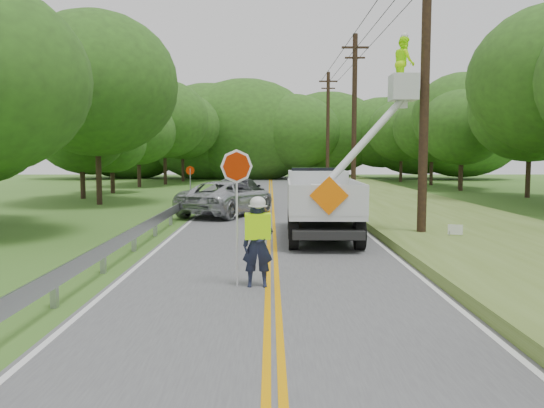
{
  "coord_description": "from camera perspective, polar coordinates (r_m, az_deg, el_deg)",
  "views": [
    {
      "loc": [
        -0.05,
        -9.04,
        2.86
      ],
      "look_at": [
        0.0,
        6.0,
        1.5
      ],
      "focal_mm": 36.04,
      "sensor_mm": 36.0,
      "label": 1
    }
  ],
  "objects": [
    {
      "name": "suv_darkgrey",
      "position": [
        31.2,
        -3.29,
        1.35
      ],
      "size": [
        2.93,
        5.51,
        1.52
      ],
      "primitive_type": "imported",
      "rotation": [
        0.0,
        0.0,
        2.98
      ],
      "color": "#323339",
      "rests_on": "road"
    },
    {
      "name": "guardrail",
      "position": [
        24.38,
        -9.56,
        -0.33
      ],
      "size": [
        0.18,
        48.0,
        0.77
      ],
      "color": "#9B9CA2",
      "rests_on": "ground"
    },
    {
      "name": "bucket_truck",
      "position": [
        19.68,
        5.6,
        1.24
      ],
      "size": [
        4.24,
        6.83,
        6.64
      ],
      "color": "black",
      "rests_on": "road"
    },
    {
      "name": "flagger",
      "position": [
        11.74,
        -1.55,
        -3.6
      ],
      "size": [
        1.12,
        0.45,
        2.96
      ],
      "color": "#191E33",
      "rests_on": "road"
    },
    {
      "name": "yard_sign",
      "position": [
        18.23,
        18.6,
        -2.64
      ],
      "size": [
        0.44,
        0.18,
        0.66
      ],
      "color": "white",
      "rests_on": "ground"
    },
    {
      "name": "treeline_right",
      "position": [
        36.62,
        25.48,
        9.58
      ],
      "size": [
        11.24,
        54.14,
        11.25
      ],
      "color": "#332319",
      "rests_on": "ground"
    },
    {
      "name": "ground",
      "position": [
        9.48,
        0.13,
        -12.4
      ],
      "size": [
        140.0,
        140.0,
        0.0
      ],
      "primitive_type": "plane",
      "color": "#385B20",
      "rests_on": "ground"
    },
    {
      "name": "road",
      "position": [
        23.21,
        -0.07,
        -1.88
      ],
      "size": [
        7.2,
        96.0,
        0.03
      ],
      "color": "#4C4D4F",
      "rests_on": "ground"
    },
    {
      "name": "suv_silver",
      "position": [
        25.85,
        -4.66,
        0.65
      ],
      "size": [
        4.83,
        6.42,
        1.62
      ],
      "primitive_type": "imported",
      "rotation": [
        0.0,
        0.0,
        2.72
      ],
      "color": "#ADB0B4",
      "rests_on": "road"
    },
    {
      "name": "tall_grass_verge",
      "position": [
        24.27,
        16.95,
        -1.46
      ],
      "size": [
        7.0,
        96.0,
        0.3
      ],
      "primitive_type": "cube",
      "color": "#536A27",
      "rests_on": "ground"
    },
    {
      "name": "stop_sign_permanent",
      "position": [
        29.5,
        -8.54,
        2.42
      ],
      "size": [
        0.45,
        0.21,
        2.26
      ],
      "color": "#9B9CA2",
      "rests_on": "ground"
    },
    {
      "name": "treeline_horizon",
      "position": [
        65.38,
        -1.09,
        7.5
      ],
      "size": [
        56.83,
        14.87,
        12.59
      ],
      "color": "#2A481A",
      "rests_on": "ground"
    },
    {
      "name": "utility_poles",
      "position": [
        26.64,
        10.91,
        10.27
      ],
      "size": [
        1.6,
        43.3,
        10.0
      ],
      "color": "black",
      "rests_on": "ground"
    },
    {
      "name": "treeline_left",
      "position": [
        39.5,
        -15.51,
        9.03
      ],
      "size": [
        9.89,
        56.02,
        10.89
      ],
      "color": "#332319",
      "rests_on": "ground"
    }
  ]
}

